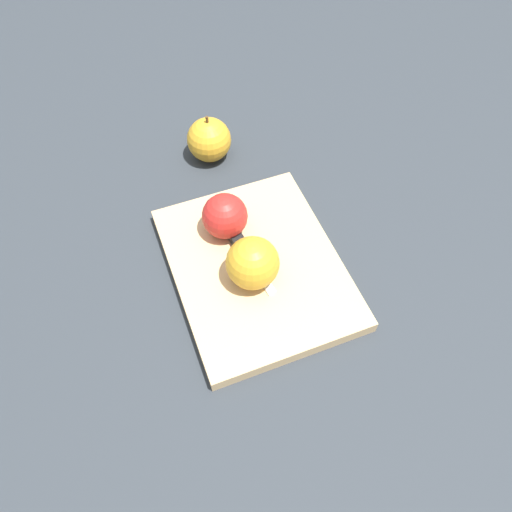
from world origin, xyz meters
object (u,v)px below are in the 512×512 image
Objects in this scene: apple_whole at (209,140)px; knife at (237,239)px; apple_half_left at (225,216)px; apple_half_right at (252,263)px.

knife is at bearing -1.35° from apple_whole.
knife is at bearing -97.20° from apple_half_left.
knife is (-0.07, -0.01, -0.03)m from apple_half_right.
apple_half_left is 0.78× the size of apple_whole.
apple_half_left is 0.91× the size of apple_half_right.
apple_half_left is 0.20m from apple_whole.
apple_whole is (-0.22, 0.01, 0.01)m from knife.
apple_whole is at bearing -64.77° from apple_half_right.
knife is at bearing -59.46° from apple_half_right.
apple_half_left is 0.47× the size of knife.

